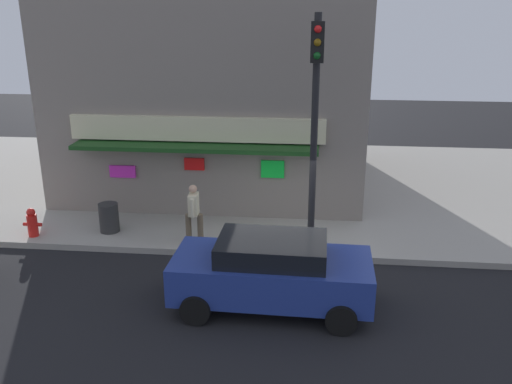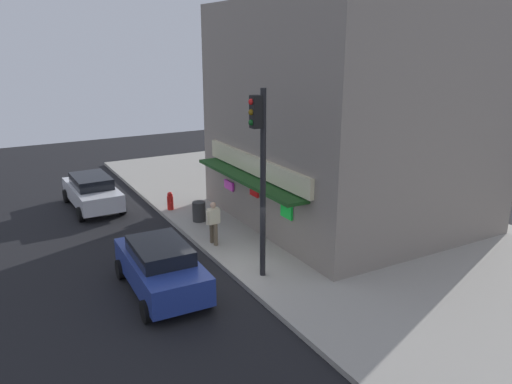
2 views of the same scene
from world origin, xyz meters
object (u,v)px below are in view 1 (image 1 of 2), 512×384
at_px(pedestrian, 194,211).
at_px(parked_car_blue, 272,271).
at_px(trash_can, 109,218).
at_px(fire_hydrant, 32,223).
at_px(traffic_light, 315,104).

distance_m(pedestrian, parked_car_blue, 3.64).
xyz_separation_m(trash_can, pedestrian, (2.57, -0.50, 0.48)).
relative_size(fire_hydrant, parked_car_blue, 0.19).
distance_m(traffic_light, trash_can, 6.61).
bearing_deg(parked_car_blue, trash_can, 145.69).
relative_size(fire_hydrant, pedestrian, 0.50).
xyz_separation_m(pedestrian, parked_car_blue, (2.29, -2.81, -0.23)).
bearing_deg(traffic_light, trash_can, 176.92).
bearing_deg(pedestrian, fire_hydrant, -179.54).
xyz_separation_m(traffic_light, fire_hydrant, (-7.69, -0.23, -3.38)).
bearing_deg(trash_can, pedestrian, -11.09).
bearing_deg(trash_can, parked_car_blue, -34.31).
distance_m(fire_hydrant, pedestrian, 4.59).
relative_size(pedestrian, parked_car_blue, 0.38).
relative_size(trash_can, pedestrian, 0.51).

